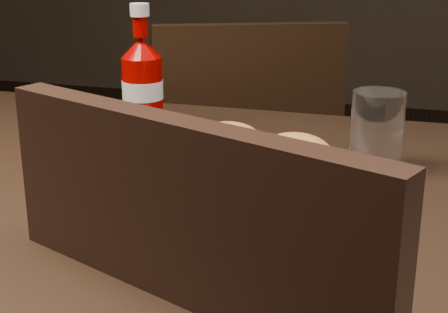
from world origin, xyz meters
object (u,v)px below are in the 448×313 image
(plate, at_px, (222,191))
(ketchup_bottle, at_px, (143,97))
(chair_far, at_px, (238,196))
(tumbler, at_px, (377,132))
(dining_table, at_px, (196,193))

(plate, relative_size, ketchup_bottle, 2.09)
(chair_far, xyz_separation_m, tumbler, (0.37, -0.61, 0.38))
(dining_table, height_order, plate, plate)
(ketchup_bottle, relative_size, tumbler, 1.14)
(chair_far, bearing_deg, plate, 81.45)
(dining_table, bearing_deg, tumbler, 26.78)
(tumbler, bearing_deg, dining_table, -153.22)
(chair_far, height_order, plate, plate)
(chair_far, bearing_deg, ketchup_bottle, 64.66)
(chair_far, bearing_deg, tumbler, 99.32)
(dining_table, height_order, tumbler, tumbler)
(plate, relative_size, tumbler, 2.39)
(dining_table, bearing_deg, ketchup_bottle, 128.44)
(dining_table, relative_size, ketchup_bottle, 8.76)
(plate, bearing_deg, ketchup_bottle, 130.65)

